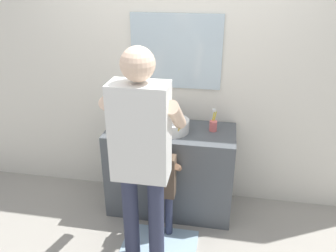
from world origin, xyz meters
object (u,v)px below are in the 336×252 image
at_px(child_toddler, 163,181).
at_px(toothbrush_cup, 213,125).
at_px(soap_bottle, 139,120).
at_px(adult_parent, 141,145).

bearing_deg(child_toddler, toothbrush_cup, 50.18).
bearing_deg(soap_bottle, adult_parent, -73.82).
distance_m(soap_bottle, adult_parent, 0.78).
xyz_separation_m(toothbrush_cup, child_toddler, (-0.38, -0.46, -0.35)).
height_order(soap_bottle, child_toddler, soap_bottle).
height_order(toothbrush_cup, child_toddler, toothbrush_cup).
relative_size(toothbrush_cup, adult_parent, 0.12).
distance_m(child_toddler, adult_parent, 0.59).
height_order(child_toddler, adult_parent, adult_parent).
relative_size(child_toddler, adult_parent, 0.53).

